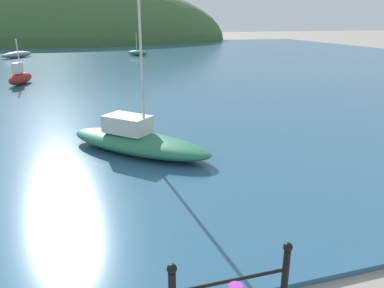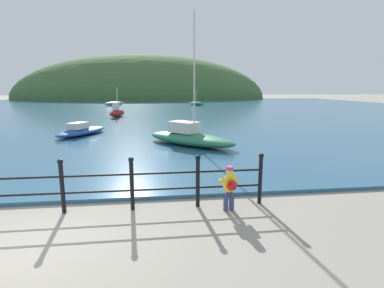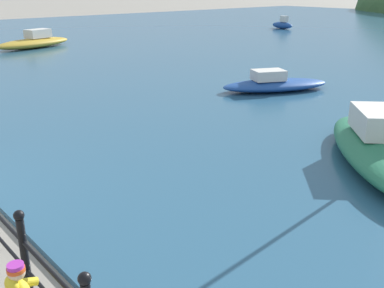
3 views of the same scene
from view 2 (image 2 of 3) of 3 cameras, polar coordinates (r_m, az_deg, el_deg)
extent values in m
plane|color=gray|center=(6.13, -31.66, -17.01)|extent=(200.00, 200.00, 0.00)
cube|color=#2D5B7A|center=(37.09, -11.13, 6.51)|extent=(80.00, 60.00, 0.10)
ellipsoid|color=#3D6033|center=(71.04, -9.35, 8.49)|extent=(56.82, 31.25, 19.94)
cylinder|color=black|center=(7.05, -23.46, -7.84)|extent=(0.09, 0.09, 1.10)
sphere|color=black|center=(6.89, -23.83, -3.11)|extent=(0.12, 0.12, 0.12)
cylinder|color=black|center=(6.78, -11.37, -7.85)|extent=(0.09, 0.09, 1.10)
sphere|color=black|center=(6.62, -11.56, -2.94)|extent=(0.12, 0.12, 0.12)
cylinder|color=black|center=(6.83, 1.11, -7.51)|extent=(0.09, 0.09, 1.10)
sphere|color=black|center=(6.67, 1.13, -2.62)|extent=(0.12, 0.12, 0.12)
cylinder|color=black|center=(7.18, 12.85, -6.86)|extent=(0.09, 0.09, 1.10)
sphere|color=black|center=(7.03, 13.06, -2.20)|extent=(0.12, 0.12, 0.12)
cylinder|color=black|center=(6.97, -23.62, -5.73)|extent=(8.80, 0.04, 0.04)
cylinder|color=black|center=(7.08, -23.40, -8.61)|extent=(8.80, 0.04, 0.04)
cylinder|color=navy|center=(6.77, 6.48, -10.80)|extent=(0.11, 0.11, 0.42)
cylinder|color=navy|center=(6.80, 7.56, -10.72)|extent=(0.11, 0.11, 0.42)
ellipsoid|color=yellow|center=(6.65, 7.10, -7.47)|extent=(0.30, 0.22, 0.40)
ellipsoid|color=yellow|center=(6.54, 7.28, -6.14)|extent=(0.20, 0.12, 0.18)
cylinder|color=yellow|center=(6.68, 5.73, -6.90)|extent=(0.09, 0.31, 0.19)
cylinder|color=yellow|center=(6.75, 8.10, -6.76)|extent=(0.09, 0.31, 0.19)
sphere|color=beige|center=(6.56, 7.16, -5.03)|extent=(0.17, 0.17, 0.17)
cylinder|color=#E5511E|center=(6.55, 7.17, -4.78)|extent=(0.17, 0.17, 0.04)
cylinder|color=#B233AD|center=(6.54, 7.18, -4.44)|extent=(0.16, 0.16, 0.04)
ellipsoid|color=red|center=(6.46, 7.55, -7.84)|extent=(0.22, 0.13, 0.24)
sphere|color=black|center=(6.37, 7.28, -7.58)|extent=(0.04, 0.04, 0.04)
sphere|color=black|center=(6.43, 8.13, -8.37)|extent=(0.04, 0.04, 0.04)
ellipsoid|color=#1E4793|center=(17.56, -20.27, 2.25)|extent=(2.79, 3.92, 0.37)
cube|color=silver|center=(17.30, -20.93, 3.28)|extent=(1.10, 1.25, 0.34)
ellipsoid|color=#287551|center=(42.83, 0.94, 7.69)|extent=(2.19, 1.69, 0.53)
cylinder|color=beige|center=(42.83, 0.81, 9.18)|extent=(0.07, 0.07, 1.69)
ellipsoid|color=gray|center=(44.05, -14.59, 7.47)|extent=(2.95, 3.34, 0.59)
ellipsoid|color=#287551|center=(13.56, -0.37, 0.95)|extent=(4.32, 4.38, 0.55)
cube|color=silver|center=(13.70, -1.52, 3.26)|extent=(1.49, 1.50, 0.49)
cylinder|color=beige|center=(13.22, 0.43, 13.14)|extent=(0.07, 0.07, 5.17)
ellipsoid|color=maroon|center=(27.18, -14.05, 5.71)|extent=(1.46, 2.45, 0.67)
cube|color=silver|center=(26.98, -14.29, 7.01)|extent=(0.57, 0.75, 0.60)
cylinder|color=beige|center=(27.21, -14.06, 8.42)|extent=(0.07, 0.07, 1.90)
camera|label=1|loc=(3.18, -4.60, 31.45)|focal=35.00mm
camera|label=3|loc=(7.43, 41.47, 14.54)|focal=42.00mm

